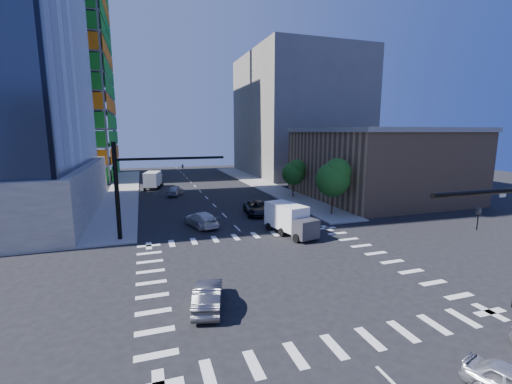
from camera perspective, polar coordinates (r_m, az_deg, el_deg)
name	(u,v)px	position (r m, az deg, el deg)	size (l,w,h in m)	color
ground	(281,271)	(25.59, 4.16, -13.08)	(160.00, 160.00, 0.00)	black
road_markings	(281,271)	(25.58, 4.16, -13.07)	(20.00, 20.00, 0.01)	silver
sidewalk_ne	(261,184)	(66.14, 0.91, 1.32)	(5.00, 60.00, 0.15)	gray
sidewalk_nw	(123,191)	(62.60, -21.24, 0.15)	(5.00, 60.00, 0.15)	gray
construction_building	(43,60)	(86.86, -32.02, 18.19)	(25.16, 34.50, 70.60)	slate
commercial_building	(377,163)	(55.65, 19.57, 4.55)	(20.50, 22.50, 10.60)	#9B785A
bg_building_ne	(298,115)	(84.89, 6.98, 12.58)	(24.00, 30.00, 28.00)	slate
signal_mast_nw	(134,182)	(33.53, -19.72, 1.64)	(10.20, 0.40, 9.00)	black
tree_south	(334,177)	(42.07, 12.93, 2.44)	(4.16, 4.16, 6.82)	#382316
tree_north	(294,172)	(52.82, 6.43, 3.35)	(3.54, 3.52, 5.78)	#382316
car_nb_far	(256,208)	(42.09, 0.03, -2.69)	(2.62, 5.68, 1.58)	black
car_sb_near	(201,219)	(37.23, -9.12, -4.51)	(2.20, 5.40, 1.57)	silver
car_sb_mid	(175,191)	(56.01, -13.29, 0.19)	(1.81, 4.50, 1.53)	#A0A3A8
car_sb_cross	(208,296)	(20.72, -8.00, -16.74)	(1.53, 4.38, 1.44)	#4C4B50
box_truck_near	(292,222)	(33.76, 5.97, -5.03)	(3.63, 6.02, 2.95)	black
box_truck_far	(154,181)	(64.40, -16.67, 1.81)	(3.73, 6.20, 3.04)	black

